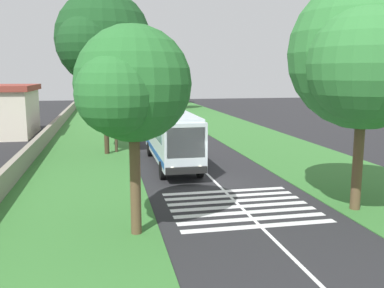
% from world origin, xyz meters
% --- Properties ---
extents(ground, '(160.00, 160.00, 0.00)m').
position_xyz_m(ground, '(0.00, 0.00, 0.00)').
color(ground, '#262628').
extents(grass_verge_left, '(120.00, 8.00, 0.04)m').
position_xyz_m(grass_verge_left, '(15.00, 8.20, 0.02)').
color(grass_verge_left, '#387533').
rests_on(grass_verge_left, ground).
extents(grass_verge_right, '(120.00, 8.00, 0.04)m').
position_xyz_m(grass_verge_right, '(15.00, -8.20, 0.02)').
color(grass_verge_right, '#387533').
rests_on(grass_verge_right, ground).
extents(centre_line, '(110.00, 0.16, 0.01)m').
position_xyz_m(centre_line, '(15.00, 0.00, 0.00)').
color(centre_line, silver).
rests_on(centre_line, ground).
extents(coach_bus, '(11.16, 2.62, 3.73)m').
position_xyz_m(coach_bus, '(5.10, 1.80, 2.15)').
color(coach_bus, silver).
rests_on(coach_bus, ground).
extents(zebra_crossing, '(5.85, 6.80, 0.01)m').
position_xyz_m(zebra_crossing, '(-4.82, 0.00, 0.00)').
color(zebra_crossing, silver).
rests_on(zebra_crossing, ground).
extents(trailing_car_0, '(4.30, 1.78, 1.43)m').
position_xyz_m(trailing_car_0, '(21.80, 1.87, 0.67)').
color(trailing_car_0, '#B21E1E').
rests_on(trailing_car_0, ground).
extents(trailing_car_1, '(4.30, 1.78, 1.43)m').
position_xyz_m(trailing_car_1, '(31.20, 1.99, 0.67)').
color(trailing_car_1, '#B7A893').
rests_on(trailing_car_1, ground).
extents(trailing_car_2, '(4.30, 1.78, 1.43)m').
position_xyz_m(trailing_car_2, '(39.49, 1.82, 0.67)').
color(trailing_car_2, navy).
rests_on(trailing_car_2, ground).
extents(trailing_car_3, '(4.30, 1.78, 1.43)m').
position_xyz_m(trailing_car_3, '(44.93, -1.87, 0.67)').
color(trailing_car_3, '#B7A893').
rests_on(trailing_car_3, ground).
extents(trailing_minibus_0, '(6.00, 2.14, 2.53)m').
position_xyz_m(trailing_minibus_0, '(54.91, 1.79, 1.55)').
color(trailing_minibus_0, silver).
rests_on(trailing_minibus_0, ground).
extents(roadside_tree_left_0, '(8.30, 7.22, 12.46)m').
position_xyz_m(roadside_tree_left_0, '(10.08, 6.35, 8.72)').
color(roadside_tree_left_0, '#3D2D1E').
rests_on(roadside_tree_left_0, grass_verge_left).
extents(roadside_tree_left_1, '(6.85, 5.96, 11.54)m').
position_xyz_m(roadside_tree_left_1, '(62.93, 6.12, 8.45)').
color(roadside_tree_left_1, '#3D2D1E').
rests_on(roadside_tree_left_1, grass_verge_left).
extents(roadside_tree_left_2, '(5.42, 4.41, 8.10)m').
position_xyz_m(roadside_tree_left_2, '(-7.27, 5.26, 5.79)').
color(roadside_tree_left_2, brown).
rests_on(roadside_tree_left_2, grass_verge_left).
extents(roadside_tree_right_0, '(8.51, 6.78, 10.52)m').
position_xyz_m(roadside_tree_right_0, '(-6.27, -4.91, 6.96)').
color(roadside_tree_right_0, brown).
rests_on(roadside_tree_right_0, grass_verge_right).
extents(roadside_tree_right_1, '(7.80, 6.53, 11.43)m').
position_xyz_m(roadside_tree_right_1, '(62.78, -5.32, 8.00)').
color(roadside_tree_right_1, '#3D2D1E').
rests_on(roadside_tree_right_1, grass_verge_right).
extents(roadside_tree_right_2, '(6.27, 5.24, 9.36)m').
position_xyz_m(roadside_tree_right_2, '(50.26, -5.42, 6.65)').
color(roadside_tree_right_2, brown).
rests_on(roadside_tree_right_2, grass_verge_right).
extents(utility_pole, '(0.24, 1.40, 8.79)m').
position_xyz_m(utility_pole, '(10.69, 5.43, 4.58)').
color(utility_pole, '#473828').
rests_on(utility_pole, grass_verge_left).
extents(roadside_wall, '(70.00, 0.40, 1.27)m').
position_xyz_m(roadside_wall, '(20.00, 11.60, 0.68)').
color(roadside_wall, gray).
rests_on(roadside_wall, grass_verge_left).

